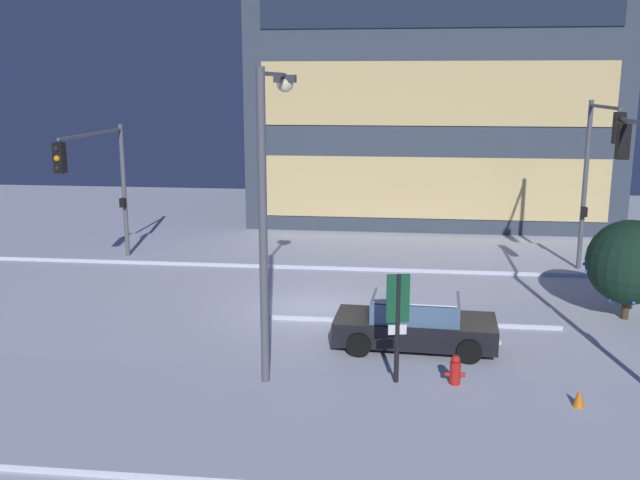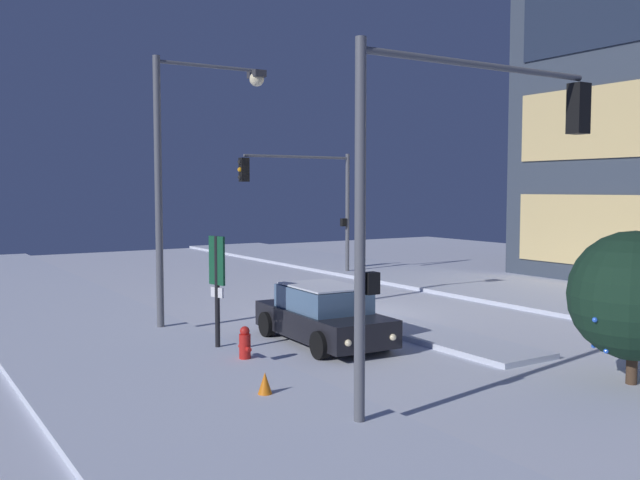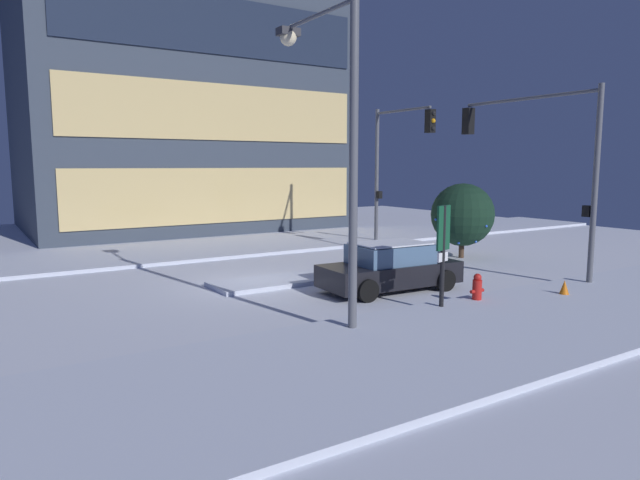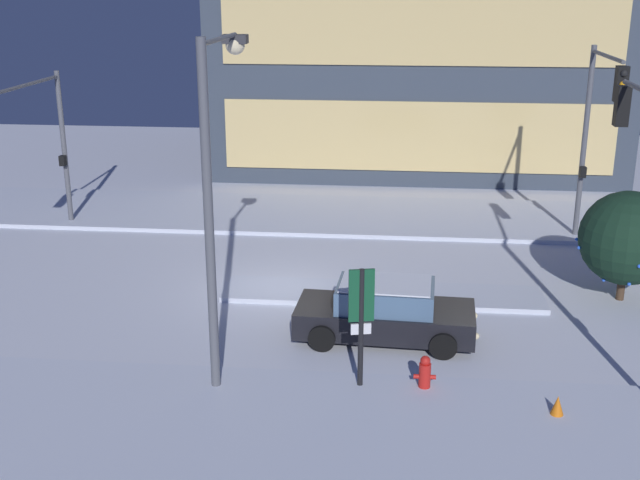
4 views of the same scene
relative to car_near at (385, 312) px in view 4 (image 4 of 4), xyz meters
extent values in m
plane|color=silver|center=(-3.02, 2.93, -0.71)|extent=(52.00, 52.00, 0.00)
cube|color=silver|center=(-3.02, -4.78, -0.64)|extent=(52.00, 5.20, 0.14)
cube|color=silver|center=(-3.02, 10.64, -0.64)|extent=(52.00, 5.20, 0.14)
cube|color=silver|center=(-0.12, 2.80, -0.64)|extent=(9.00, 1.80, 0.14)
cube|color=#E5C67F|center=(0.97, 15.43, 1.51)|extent=(16.42, 0.10, 2.96)
cube|color=#E5C67F|center=(0.97, 15.43, 5.94)|extent=(16.42, 0.10, 2.96)
cube|color=black|center=(0.00, 0.00, -0.18)|extent=(4.47, 2.02, 0.66)
cube|color=slate|center=(0.00, 0.00, 0.43)|extent=(2.45, 1.74, 0.60)
cube|color=white|center=(0.00, 0.00, 0.76)|extent=(2.27, 1.62, 0.04)
sphere|color=#F9E5B2|center=(2.24, 0.50, -0.21)|extent=(0.16, 0.16, 0.16)
sphere|color=#F9E5B2|center=(2.17, -0.72, -0.21)|extent=(0.16, 0.16, 0.16)
cylinder|color=black|center=(1.49, 0.82, -0.38)|extent=(0.67, 0.25, 0.66)
cylinder|color=black|center=(1.39, -0.97, -0.38)|extent=(0.67, 0.25, 0.66)
cylinder|color=black|center=(-1.40, 0.97, -0.38)|extent=(0.67, 0.25, 0.66)
cylinder|color=black|center=(-1.49, -0.82, -0.38)|extent=(0.67, 0.25, 0.66)
cylinder|color=#565960|center=(-11.69, 8.84, 2.06)|extent=(0.18, 0.18, 5.54)
cylinder|color=#565960|center=(-11.69, 6.20, 4.63)|extent=(0.12, 5.27, 0.12)
cube|color=black|center=(-11.69, 8.62, 1.69)|extent=(0.20, 0.24, 0.36)
cube|color=black|center=(5.74, 2.37, 4.82)|extent=(0.32, 0.36, 1.00)
sphere|color=black|center=(5.74, 2.56, 5.14)|extent=(0.20, 0.20, 0.20)
sphere|color=orange|center=(5.74, 2.56, 4.82)|extent=(0.20, 0.20, 0.20)
sphere|color=black|center=(5.74, 2.56, 4.50)|extent=(0.20, 0.20, 0.20)
cylinder|color=#565960|center=(6.39, 8.84, 2.56)|extent=(0.18, 0.18, 6.54)
cylinder|color=#565960|center=(6.39, 7.00, 5.63)|extent=(0.12, 3.67, 0.12)
cube|color=black|center=(6.39, 5.17, 5.03)|extent=(0.32, 0.36, 1.00)
sphere|color=black|center=(6.39, 4.98, 5.35)|extent=(0.20, 0.20, 0.20)
sphere|color=orange|center=(6.39, 4.98, 5.03)|extent=(0.20, 0.20, 0.20)
sphere|color=black|center=(6.39, 4.98, 4.71)|extent=(0.20, 0.20, 0.20)
cube|color=black|center=(6.39, 8.62, 1.69)|extent=(0.20, 0.24, 0.36)
cylinder|color=#565960|center=(-3.60, -3.01, 3.05)|extent=(0.20, 0.20, 7.51)
cylinder|color=#565960|center=(-3.57, -1.52, 6.65)|extent=(0.15, 3.00, 0.10)
cube|color=#333338|center=(-3.55, -0.02, 6.55)|extent=(0.56, 0.36, 0.20)
sphere|color=#F9E5B2|center=(-3.55, -0.02, 6.42)|extent=(0.44, 0.44, 0.44)
cylinder|color=red|center=(0.91, -2.67, -0.36)|extent=(0.26, 0.26, 0.69)
sphere|color=red|center=(0.91, -2.67, 0.05)|extent=(0.22, 0.22, 0.22)
cylinder|color=red|center=(0.73, -2.67, -0.33)|extent=(0.12, 0.10, 0.10)
cylinder|color=red|center=(1.09, -2.67, -0.33)|extent=(0.12, 0.10, 0.10)
cylinder|color=black|center=(-0.48, -2.70, 0.70)|extent=(0.12, 0.12, 2.81)
cube|color=#144C2D|center=(-0.48, -2.70, 1.52)|extent=(0.55, 0.19, 1.17)
cube|color=white|center=(-0.48, -2.70, 0.75)|extent=(0.44, 0.15, 0.24)
cylinder|color=#473323|center=(6.51, 3.23, -0.36)|extent=(0.22, 0.22, 0.70)
sphere|color=black|center=(6.51, 3.23, 1.10)|extent=(2.60, 2.60, 2.60)
sphere|color=blue|center=(5.75, 3.72, 0.15)|extent=(0.10, 0.10, 0.10)
sphere|color=blue|center=(5.91, 2.82, 0.00)|extent=(0.10, 0.10, 0.10)
sphere|color=blue|center=(6.14, 4.39, 0.62)|extent=(0.10, 0.10, 0.10)
sphere|color=blue|center=(5.23, 3.47, 0.94)|extent=(0.10, 0.10, 0.10)
sphere|color=blue|center=(6.48, 2.43, 0.06)|extent=(0.10, 0.10, 0.10)
sphere|color=blue|center=(5.24, 3.13, 0.81)|extent=(0.10, 0.10, 0.10)
sphere|color=blue|center=(6.54, 1.97, 0.73)|extent=(0.10, 0.10, 0.10)
cone|color=orange|center=(3.56, -3.57, -0.44)|extent=(0.36, 0.36, 0.55)
camera|label=1|loc=(-0.45, -18.79, 6.46)|focal=40.05mm
camera|label=2|loc=(14.86, -9.54, 3.22)|focal=39.31mm
camera|label=3|loc=(-10.99, -13.23, 3.13)|focal=31.63mm
camera|label=4|loc=(0.18, -18.30, 7.82)|focal=44.91mm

